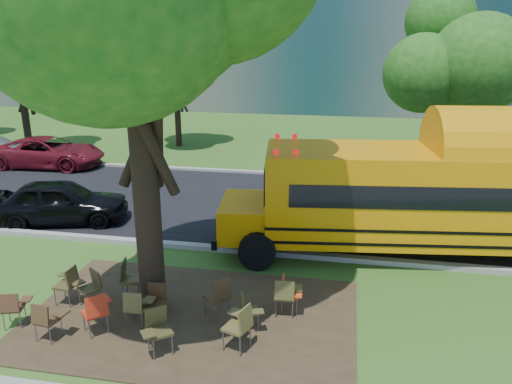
% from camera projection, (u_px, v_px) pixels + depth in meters
% --- Properties ---
extents(ground, '(160.00, 160.00, 0.00)m').
position_uv_depth(ground, '(157.00, 302.00, 11.40)').
color(ground, '#2D561B').
rests_on(ground, ground).
extents(dirt_patch, '(7.00, 4.50, 0.03)m').
position_uv_depth(dirt_patch, '(192.00, 317.00, 10.75)').
color(dirt_patch, '#382819').
rests_on(dirt_patch, ground).
extents(asphalt_road, '(80.00, 8.00, 0.04)m').
position_uv_depth(asphalt_road, '(229.00, 203.00, 17.95)').
color(asphalt_road, black).
rests_on(asphalt_road, ground).
extents(kerb_near, '(80.00, 0.25, 0.14)m').
position_uv_depth(kerb_near, '(196.00, 247.00, 14.19)').
color(kerb_near, gray).
rests_on(kerb_near, ground).
extents(kerb_far, '(80.00, 0.25, 0.14)m').
position_uv_depth(kerb_far, '(251.00, 172.00, 21.77)').
color(kerb_far, gray).
rests_on(kerb_far, ground).
extents(bg_tree_0, '(5.20, 5.20, 7.18)m').
position_uv_depth(bg_tree_0, '(18.00, 61.00, 24.31)').
color(bg_tree_0, black).
rests_on(bg_tree_0, ground).
extents(bg_tree_2, '(4.80, 4.80, 6.62)m').
position_uv_depth(bg_tree_2, '(175.00, 67.00, 25.99)').
color(bg_tree_2, black).
rests_on(bg_tree_2, ground).
extents(bg_tree_3, '(5.60, 5.60, 7.84)m').
position_uv_depth(bg_tree_3, '(445.00, 54.00, 21.56)').
color(bg_tree_3, black).
rests_on(bg_tree_3, ground).
extents(main_tree, '(7.15, 7.15, 9.82)m').
position_uv_depth(main_tree, '(134.00, 12.00, 9.22)').
color(main_tree, black).
rests_on(main_tree, ground).
extents(school_bus, '(12.31, 4.10, 2.96)m').
position_uv_depth(school_bus, '(465.00, 196.00, 13.32)').
color(school_bus, orange).
rests_on(school_bus, ground).
extents(chair_0, '(0.57, 0.62, 0.83)m').
position_uv_depth(chair_0, '(13.00, 306.00, 10.26)').
color(chair_0, '#4F2E1C').
rests_on(chair_0, ground).
extents(chair_1, '(0.61, 0.51, 0.86)m').
position_uv_depth(chair_1, '(46.00, 318.00, 9.78)').
color(chair_1, '#463019').
rests_on(chair_1, ground).
extents(chair_2, '(0.64, 0.81, 0.94)m').
position_uv_depth(chair_2, '(97.00, 309.00, 10.00)').
color(chair_2, red).
rests_on(chair_2, ground).
extents(chair_3, '(0.56, 0.52, 0.85)m').
position_uv_depth(chair_3, '(154.00, 299.00, 10.48)').
color(chair_3, '#422B17').
rests_on(chair_3, ground).
extents(chair_4, '(0.56, 0.53, 0.86)m').
position_uv_depth(chair_4, '(136.00, 305.00, 10.24)').
color(chair_4, brown).
rests_on(chair_4, ground).
extents(chair_5, '(0.62, 0.78, 0.92)m').
position_uv_depth(chair_5, '(157.00, 327.00, 9.42)').
color(chair_5, '#413C1C').
rests_on(chair_5, ground).
extents(chair_6, '(0.60, 0.76, 0.97)m').
position_uv_depth(chair_6, '(240.00, 323.00, 9.49)').
color(chair_6, brown).
rests_on(chair_6, ground).
extents(chair_7, '(0.61, 0.55, 0.80)m').
position_uv_depth(chair_7, '(247.00, 309.00, 10.18)').
color(chair_7, '#45421E').
rests_on(chair_7, ground).
extents(chair_8, '(0.53, 0.61, 0.91)m').
position_uv_depth(chair_8, '(68.00, 281.00, 11.16)').
color(chair_8, '#433D1D').
rests_on(chair_8, ground).
extents(chair_9, '(0.73, 0.57, 0.86)m').
position_uv_depth(chair_9, '(91.00, 284.00, 11.09)').
color(chair_9, '#4F4222').
rests_on(chair_9, ground).
extents(chair_10, '(0.64, 0.64, 0.96)m').
position_uv_depth(chair_10, '(129.00, 276.00, 11.32)').
color(chair_10, '#4A4220').
rests_on(chair_10, ground).
extents(chair_11, '(0.66, 0.83, 0.97)m').
position_uv_depth(chair_11, '(219.00, 293.00, 10.57)').
color(chair_11, '#402D16').
rests_on(chair_11, ground).
extents(chair_12, '(0.52, 0.55, 0.83)m').
position_uv_depth(chair_12, '(288.00, 291.00, 10.82)').
color(chair_12, '#D14216').
rests_on(chair_12, ground).
extents(chair_13, '(0.60, 0.57, 0.91)m').
position_uv_depth(chair_13, '(286.00, 293.00, 10.64)').
color(chair_13, brown).
rests_on(chair_13, ground).
extents(black_car, '(4.48, 2.70, 1.43)m').
position_uv_depth(black_car, '(60.00, 202.00, 15.97)').
color(black_car, black).
rests_on(black_car, ground).
extents(bg_car_red, '(5.08, 2.54, 1.38)m').
position_uv_depth(bg_car_red, '(48.00, 152.00, 22.73)').
color(bg_car_red, maroon).
rests_on(bg_car_red, ground).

